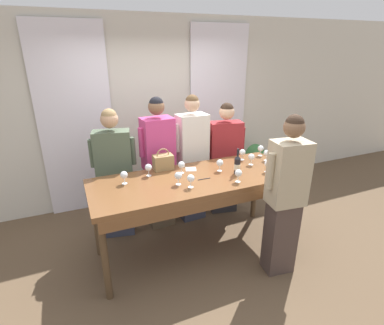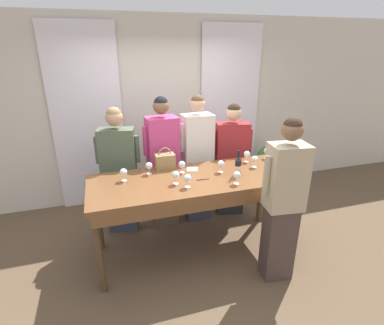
{
  "view_description": "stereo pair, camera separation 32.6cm",
  "coord_description": "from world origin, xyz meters",
  "px_view_note": "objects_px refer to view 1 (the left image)",
  "views": [
    {
      "loc": [
        -1.24,
        -2.82,
        2.37
      ],
      "look_at": [
        0.0,
        0.09,
        1.13
      ],
      "focal_mm": 28.0,
      "sensor_mm": 36.0,
      "label": 1
    },
    {
      "loc": [
        -0.93,
        -2.93,
        2.37
      ],
      "look_at": [
        0.0,
        0.09,
        1.13
      ],
      "focal_mm": 28.0,
      "sensor_mm": 36.0,
      "label": 2
    }
  ],
  "objects_px": {
    "tasting_bar": "(196,186)",
    "guest_cream_sweater": "(192,159)",
    "handbag": "(163,162)",
    "wine_glass_back_right": "(181,165)",
    "wine_glass_center_mid": "(148,168)",
    "wine_glass_center_right": "(124,175)",
    "guest_pink_top": "(159,164)",
    "wine_bottle": "(237,165)",
    "wine_glass_near_host": "(220,163)",
    "wine_glass_front_mid": "(267,153)",
    "potted_plant": "(255,161)",
    "wine_glass_by_handbag": "(268,164)",
    "wine_glass_front_right": "(242,153)",
    "host_pouring": "(285,197)",
    "wine_glass_center_left": "(261,149)",
    "guest_olive_jacket": "(115,174)",
    "wine_glass_front_left": "(178,176)",
    "wine_glass_back_left": "(251,157)",
    "guest_striped_shirt": "(225,158)",
    "wine_glass_back_mid": "(191,179)",
    "wine_glass_by_bottle": "(238,173)"
  },
  "relations": [
    {
      "from": "wine_bottle",
      "to": "potted_plant",
      "type": "bearing_deg",
      "value": 48.25
    },
    {
      "from": "guest_olive_jacket",
      "to": "wine_bottle",
      "type": "bearing_deg",
      "value": -31.92
    },
    {
      "from": "tasting_bar",
      "to": "wine_glass_near_host",
      "type": "distance_m",
      "value": 0.4
    },
    {
      "from": "wine_glass_by_bottle",
      "to": "wine_glass_front_right",
      "type": "bearing_deg",
      "value": 54.49
    },
    {
      "from": "guest_pink_top",
      "to": "tasting_bar",
      "type": "bearing_deg",
      "value": -74.09
    },
    {
      "from": "wine_glass_center_mid",
      "to": "tasting_bar",
      "type": "bearing_deg",
      "value": -30.48
    },
    {
      "from": "wine_glass_near_host",
      "to": "handbag",
      "type": "bearing_deg",
      "value": 152.07
    },
    {
      "from": "wine_glass_front_right",
      "to": "wine_glass_back_right",
      "type": "height_order",
      "value": "same"
    },
    {
      "from": "wine_glass_by_handbag",
      "to": "guest_cream_sweater",
      "type": "bearing_deg",
      "value": 122.66
    },
    {
      "from": "wine_bottle",
      "to": "handbag",
      "type": "bearing_deg",
      "value": 148.3
    },
    {
      "from": "wine_glass_front_right",
      "to": "wine_glass_back_mid",
      "type": "height_order",
      "value": "same"
    },
    {
      "from": "wine_glass_front_right",
      "to": "wine_glass_by_handbag",
      "type": "xyz_separation_m",
      "value": [
        0.06,
        -0.46,
        0.0
      ]
    },
    {
      "from": "tasting_bar",
      "to": "guest_pink_top",
      "type": "xyz_separation_m",
      "value": [
        -0.21,
        0.74,
        0.03
      ]
    },
    {
      "from": "tasting_bar",
      "to": "guest_cream_sweater",
      "type": "relative_size",
      "value": 1.31
    },
    {
      "from": "wine_glass_back_mid",
      "to": "guest_striped_shirt",
      "type": "bearing_deg",
      "value": 45.03
    },
    {
      "from": "potted_plant",
      "to": "guest_olive_jacket",
      "type": "bearing_deg",
      "value": -167.15
    },
    {
      "from": "potted_plant",
      "to": "guest_striped_shirt",
      "type": "bearing_deg",
      "value": -148.58
    },
    {
      "from": "wine_glass_center_right",
      "to": "wine_glass_near_host",
      "type": "distance_m",
      "value": 1.11
    },
    {
      "from": "wine_glass_center_mid",
      "to": "host_pouring",
      "type": "relative_size",
      "value": 0.08
    },
    {
      "from": "wine_glass_near_host",
      "to": "potted_plant",
      "type": "bearing_deg",
      "value": 41.75
    },
    {
      "from": "wine_glass_front_left",
      "to": "wine_glass_center_right",
      "type": "height_order",
      "value": "same"
    },
    {
      "from": "wine_glass_front_right",
      "to": "host_pouring",
      "type": "bearing_deg",
      "value": -93.96
    },
    {
      "from": "handbag",
      "to": "wine_glass_front_right",
      "type": "bearing_deg",
      "value": -5.65
    },
    {
      "from": "wine_glass_center_left",
      "to": "guest_cream_sweater",
      "type": "distance_m",
      "value": 0.93
    },
    {
      "from": "wine_glass_center_right",
      "to": "wine_glass_near_host",
      "type": "bearing_deg",
      "value": -4.55
    },
    {
      "from": "wine_glass_front_left",
      "to": "host_pouring",
      "type": "distance_m",
      "value": 1.13
    },
    {
      "from": "wine_glass_front_mid",
      "to": "potted_plant",
      "type": "relative_size",
      "value": 0.19
    },
    {
      "from": "wine_glass_center_right",
      "to": "guest_cream_sweater",
      "type": "bearing_deg",
      "value": 28.67
    },
    {
      "from": "wine_glass_by_handbag",
      "to": "guest_olive_jacket",
      "type": "distance_m",
      "value": 1.87
    },
    {
      "from": "wine_glass_front_right",
      "to": "host_pouring",
      "type": "relative_size",
      "value": 0.08
    },
    {
      "from": "wine_glass_center_mid",
      "to": "wine_glass_back_mid",
      "type": "height_order",
      "value": "same"
    },
    {
      "from": "wine_glass_front_mid",
      "to": "wine_glass_center_right",
      "type": "distance_m",
      "value": 1.82
    },
    {
      "from": "handbag",
      "to": "wine_glass_back_right",
      "type": "relative_size",
      "value": 1.82
    },
    {
      "from": "wine_glass_front_mid",
      "to": "guest_cream_sweater",
      "type": "height_order",
      "value": "guest_cream_sweater"
    },
    {
      "from": "guest_cream_sweater",
      "to": "potted_plant",
      "type": "height_order",
      "value": "guest_cream_sweater"
    },
    {
      "from": "wine_glass_center_right",
      "to": "wine_glass_by_handbag",
      "type": "height_order",
      "value": "same"
    },
    {
      "from": "guest_striped_shirt",
      "to": "wine_glass_front_mid",
      "type": "bearing_deg",
      "value": -64.47
    },
    {
      "from": "wine_glass_center_left",
      "to": "wine_glass_by_handbag",
      "type": "height_order",
      "value": "same"
    },
    {
      "from": "handbag",
      "to": "wine_glass_near_host",
      "type": "height_order",
      "value": "handbag"
    },
    {
      "from": "wine_glass_center_right",
      "to": "guest_pink_top",
      "type": "relative_size",
      "value": 0.08
    },
    {
      "from": "wine_glass_front_left",
      "to": "wine_glass_back_left",
      "type": "relative_size",
      "value": 1.0
    },
    {
      "from": "wine_glass_back_mid",
      "to": "wine_glass_by_handbag",
      "type": "height_order",
      "value": "same"
    },
    {
      "from": "guest_striped_shirt",
      "to": "wine_glass_center_right",
      "type": "bearing_deg",
      "value": -159.95
    },
    {
      "from": "wine_bottle",
      "to": "wine_glass_near_host",
      "type": "xyz_separation_m",
      "value": [
        -0.15,
        0.14,
        -0.01
      ]
    },
    {
      "from": "wine_glass_center_mid",
      "to": "handbag",
      "type": "bearing_deg",
      "value": 30.36
    },
    {
      "from": "wine_glass_front_mid",
      "to": "wine_glass_near_host",
      "type": "xyz_separation_m",
      "value": [
        -0.71,
        -0.07,
        -0.0
      ]
    },
    {
      "from": "guest_olive_jacket",
      "to": "potted_plant",
      "type": "distance_m",
      "value": 2.59
    },
    {
      "from": "tasting_bar",
      "to": "potted_plant",
      "type": "xyz_separation_m",
      "value": [
        1.71,
        1.3,
        -0.42
      ]
    },
    {
      "from": "wine_glass_front_mid",
      "to": "wine_glass_center_right",
      "type": "relative_size",
      "value": 1.0
    },
    {
      "from": "tasting_bar",
      "to": "wine_glass_center_left",
      "type": "height_order",
      "value": "wine_glass_center_left"
    }
  ]
}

